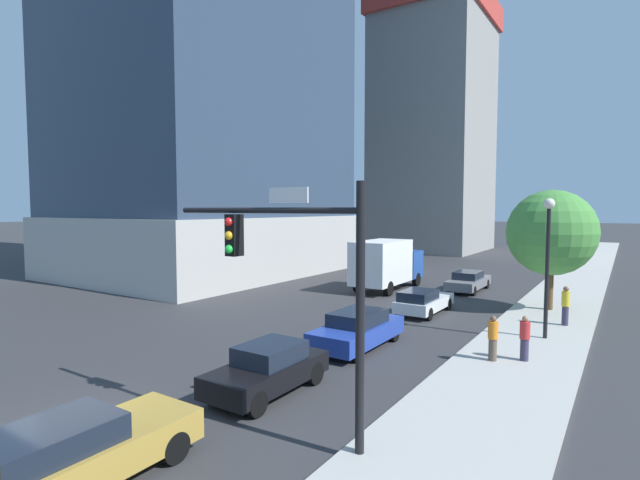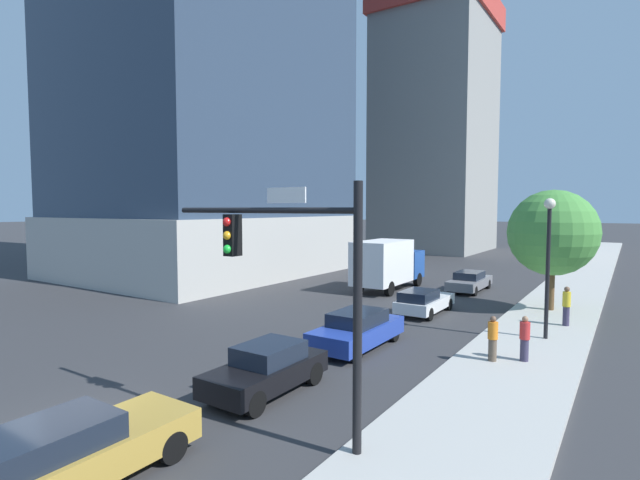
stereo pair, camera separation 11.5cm
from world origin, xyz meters
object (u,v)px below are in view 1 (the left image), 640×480
at_px(car_gold, 76,453).
at_px(pedestrian_yellow_shirt, 565,305).
at_px(street_lamp, 548,247).
at_px(car_black, 268,369).
at_px(car_blue, 358,329).
at_px(traffic_light_pole, 295,264).
at_px(car_white, 423,301).
at_px(construction_building, 434,116).
at_px(box_truck, 386,263).
at_px(street_tree, 551,233).
at_px(car_gray, 468,281).
at_px(pedestrian_orange_shirt, 493,338).
at_px(pedestrian_red_shirt, 525,338).

height_order(car_gold, pedestrian_yellow_shirt, pedestrian_yellow_shirt).
xyz_separation_m(street_lamp, car_black, (-6.03, -10.37, -3.16)).
bearing_deg(car_blue, traffic_light_pole, -72.41).
bearing_deg(car_white, pedestrian_yellow_shirt, 6.24).
xyz_separation_m(traffic_light_pole, car_gold, (-2.31, -3.97, -3.40)).
relative_size(construction_building, box_truck, 5.75).
distance_m(street_tree, car_gray, 7.67).
relative_size(street_lamp, car_gold, 1.23).
distance_m(car_white, car_gold, 18.25).
relative_size(street_tree, box_truck, 0.93).
relative_size(car_white, pedestrian_orange_shirt, 2.71).
bearing_deg(car_blue, pedestrian_orange_shirt, 8.72).
xyz_separation_m(box_truck, pedestrian_yellow_shirt, (11.17, -4.87, -0.76)).
bearing_deg(street_lamp, pedestrian_yellow_shirt, 81.22).
bearing_deg(car_blue, pedestrian_yellow_shirt, 50.02).
distance_m(traffic_light_pole, car_gray, 22.87).
bearing_deg(car_gold, construction_building, 103.09).
bearing_deg(pedestrian_orange_shirt, car_gold, -112.27).
xyz_separation_m(traffic_light_pole, pedestrian_red_shirt, (3.54, 8.63, -3.20)).
relative_size(car_white, pedestrian_yellow_shirt, 2.40).
height_order(traffic_light_pole, street_tree, street_tree).
bearing_deg(car_gold, street_lamp, 69.52).
distance_m(car_blue, pedestrian_red_shirt, 6.00).
height_order(pedestrian_orange_shirt, pedestrian_yellow_shirt, pedestrian_yellow_shirt).
xyz_separation_m(box_truck, pedestrian_orange_shirt, (9.62, -11.82, -0.87)).
bearing_deg(pedestrian_yellow_shirt, construction_building, 118.02).
xyz_separation_m(pedestrian_red_shirt, pedestrian_yellow_shirt, (0.62, 6.35, 0.12)).
distance_m(car_blue, car_gray, 15.20).
height_order(pedestrian_red_shirt, pedestrian_yellow_shirt, pedestrian_yellow_shirt).
bearing_deg(car_gray, traffic_light_pole, -84.14).
bearing_deg(car_gray, car_blue, -90.00).
bearing_deg(car_black, box_truck, 104.60).
xyz_separation_m(construction_building, pedestrian_red_shirt, (18.68, -42.62, -16.46)).
bearing_deg(box_truck, traffic_light_pole, -70.55).
bearing_deg(pedestrian_red_shirt, construction_building, 113.67).
relative_size(car_black, pedestrian_red_shirt, 2.56).
xyz_separation_m(car_black, pedestrian_orange_shirt, (4.92, 6.24, 0.22)).
relative_size(car_gold, pedestrian_red_shirt, 2.94).
xyz_separation_m(car_gold, car_black, (0.00, 5.77, -0.02)).
xyz_separation_m(traffic_light_pole, car_white, (-2.31, 14.28, -3.48)).
height_order(construction_building, car_blue, construction_building).
bearing_deg(car_black, street_tree, 71.93).
relative_size(street_tree, car_blue, 1.35).
height_order(traffic_light_pole, car_gray, traffic_light_pole).
distance_m(pedestrian_red_shirt, pedestrian_yellow_shirt, 6.38).
height_order(car_gray, pedestrian_red_shirt, pedestrian_red_shirt).
height_order(construction_building, car_black, construction_building).
relative_size(street_tree, car_gray, 1.30).
xyz_separation_m(traffic_light_pole, car_gray, (-2.31, 22.48, -3.49)).
height_order(street_lamp, car_blue, street_lamp).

